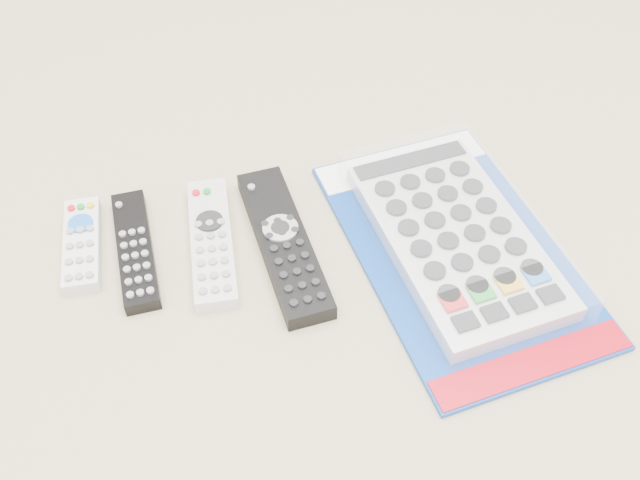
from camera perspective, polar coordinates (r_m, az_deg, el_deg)
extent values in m
plane|color=tan|center=(0.79, -3.95, -2.43)|extent=(5.00, 5.00, 0.00)
cube|color=silver|center=(0.85, -18.48, -0.34)|extent=(0.04, 0.13, 0.02)
cylinder|color=blue|center=(0.85, -18.62, 1.28)|extent=(0.03, 0.03, 0.00)
cube|color=black|center=(0.82, -14.56, -0.71)|extent=(0.05, 0.17, 0.02)
cube|color=silver|center=(0.81, -8.66, -0.12)|extent=(0.05, 0.19, 0.02)
cylinder|color=black|center=(0.82, -8.84, 1.52)|extent=(0.03, 0.03, 0.00)
cube|color=black|center=(0.80, -2.95, -0.18)|extent=(0.08, 0.23, 0.02)
cylinder|color=silver|center=(0.80, -3.20, 0.96)|extent=(0.04, 0.04, 0.00)
cube|color=navy|center=(0.82, 10.86, -0.82)|extent=(0.27, 0.39, 0.01)
cube|color=white|center=(0.90, 6.49, 6.23)|extent=(0.22, 0.08, 0.00)
cube|color=#9F0B17|center=(0.74, 16.60, -9.47)|extent=(0.22, 0.06, 0.00)
cube|color=silver|center=(0.81, 10.82, 0.09)|extent=(0.19, 0.30, 0.02)
cube|color=white|center=(0.80, 10.92, 0.55)|extent=(0.21, 0.32, 0.04)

